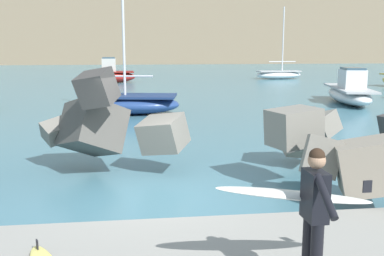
% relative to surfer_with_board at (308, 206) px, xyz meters
% --- Properties ---
extents(ground_plane, '(400.00, 400.00, 0.00)m').
position_rel_surfer_with_board_xyz_m(ground_plane, '(-1.66, 4.25, -1.28)').
color(ground_plane, '#42707F').
extents(breakwater_jetty, '(31.39, 5.76, 2.74)m').
position_rel_surfer_with_board_xyz_m(breakwater_jetty, '(-1.05, 5.02, -0.28)').
color(breakwater_jetty, slate).
rests_on(breakwater_jetty, ground).
extents(surfer_with_board, '(2.10, 1.17, 1.78)m').
position_rel_surfer_with_board_xyz_m(surfer_with_board, '(0.00, 0.00, 0.00)').
color(surfer_with_board, black).
rests_on(surfer_with_board, walkway_path).
extents(boat_near_right, '(3.19, 6.62, 2.04)m').
position_rel_surfer_with_board_xyz_m(boat_near_right, '(10.00, 19.10, -0.63)').
color(boat_near_right, white).
rests_on(boat_near_right, ground).
extents(boat_mid_left, '(4.78, 2.88, 7.28)m').
position_rel_surfer_with_board_xyz_m(boat_mid_left, '(-2.17, 16.58, -0.76)').
color(boat_mid_left, navy).
rests_on(boat_mid_left, ground).
extents(boat_mid_right, '(4.68, 1.86, 6.94)m').
position_rel_surfer_with_board_xyz_m(boat_mid_right, '(12.11, 38.28, -0.79)').
color(boat_mid_right, white).
rests_on(boat_mid_right, ground).
extents(boat_far_centre, '(4.10, 2.23, 2.24)m').
position_rel_surfer_with_board_xyz_m(boat_far_centre, '(-4.00, 35.87, -0.56)').
color(boat_far_centre, maroon).
rests_on(boat_far_centre, ground).
extents(headland_bluff, '(93.42, 35.07, 17.46)m').
position_rel_surfer_with_board_xyz_m(headland_bluff, '(9.12, 93.42, 7.47)').
color(headland_bluff, '#847056').
rests_on(headland_bluff, ground).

